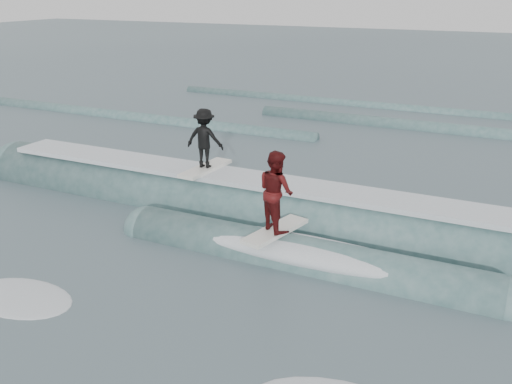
% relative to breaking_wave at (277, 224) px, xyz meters
% --- Properties ---
extents(ground, '(160.00, 160.00, 0.00)m').
position_rel_breaking_wave_xyz_m(ground, '(-0.37, -4.97, -0.04)').
color(ground, '#3B4B56').
rests_on(ground, ground).
extents(breaking_wave, '(21.43, 3.83, 2.11)m').
position_rel_breaking_wave_xyz_m(breaking_wave, '(0.00, 0.00, 0.00)').
color(breaking_wave, '#396061').
rests_on(breaking_wave, ground).
extents(surfer_black, '(1.18, 2.04, 1.82)m').
position_rel_breaking_wave_xyz_m(surfer_black, '(-2.49, 0.45, 1.96)').
color(surfer_black, white).
rests_on(surfer_black, ground).
extents(surfer_red, '(1.19, 2.07, 2.04)m').
position_rel_breaking_wave_xyz_m(surfer_red, '(0.73, -1.75, 1.58)').
color(surfer_red, white).
rests_on(surfer_red, ground).
extents(far_swells, '(39.74, 8.65, 0.80)m').
position_rel_breaking_wave_xyz_m(far_swells, '(-2.93, 12.68, -0.04)').
color(far_swells, '#396061').
rests_on(far_swells, ground).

